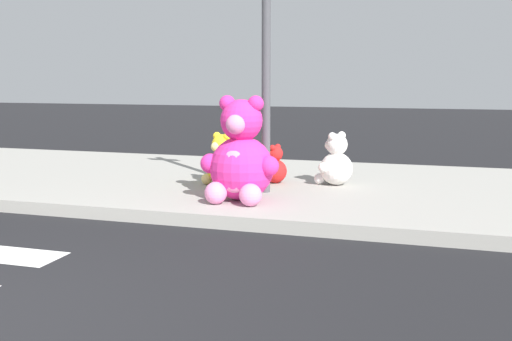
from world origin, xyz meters
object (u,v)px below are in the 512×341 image
at_px(plush_pink_large, 241,159).
at_px(plush_yellow, 221,163).
at_px(sign_pole, 266,56).
at_px(plush_white, 335,164).
at_px(plush_red, 274,167).

relative_size(plush_pink_large, plush_yellow, 1.75).
xyz_separation_m(sign_pole, plush_white, (0.75, 0.77, -1.41)).
bearing_deg(plush_red, plush_yellow, -157.03).
distance_m(plush_red, plush_white, 0.84).
xyz_separation_m(sign_pole, plush_yellow, (-0.74, 0.38, -1.42)).
distance_m(plush_pink_large, plush_yellow, 1.16).
relative_size(plush_pink_large, plush_white, 1.71).
xyz_separation_m(plush_pink_large, plush_red, (0.07, 1.25, -0.28)).
bearing_deg(plush_yellow, plush_white, 14.46).
bearing_deg(plush_pink_large, plush_yellow, 121.95).
height_order(sign_pole, plush_pink_large, sign_pole).
xyz_separation_m(sign_pole, plush_pink_large, (-0.14, -0.59, -1.21)).
distance_m(plush_pink_large, plush_white, 1.63).
height_order(plush_pink_large, plush_red, plush_pink_large).
bearing_deg(plush_yellow, sign_pole, -27.26).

